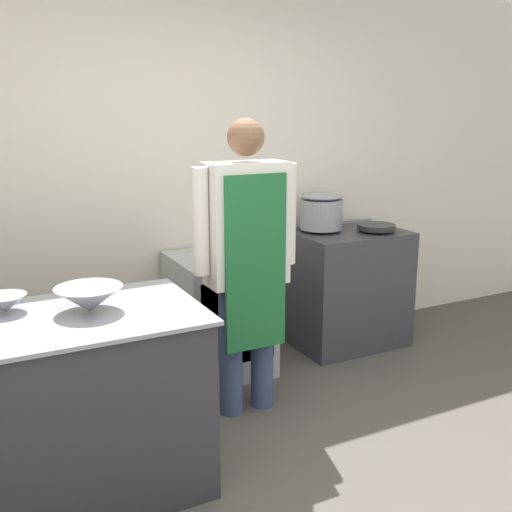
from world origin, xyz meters
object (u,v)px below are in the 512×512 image
at_px(stove, 347,288).
at_px(person_cook, 247,251).
at_px(mixing_bowl, 89,299).
at_px(saute_pan, 376,227).
at_px(stock_pot, 321,211).
at_px(fridge_unit, 219,314).

distance_m(stove, person_cook, 1.42).
relative_size(mixing_bowl, saute_pan, 1.08).
bearing_deg(person_cook, mixing_bowl, -160.81).
height_order(stove, stock_pot, stock_pot).
distance_m(stove, mixing_bowl, 2.39).
bearing_deg(stock_pot, fridge_unit, -173.46).
bearing_deg(person_cook, fridge_unit, 81.95).
bearing_deg(mixing_bowl, fridge_unit, 41.91).
relative_size(person_cook, stock_pot, 5.46).
xyz_separation_m(fridge_unit, mixing_bowl, (-1.06, -0.95, 0.54)).
height_order(stock_pot, saute_pan, stock_pot).
height_order(fridge_unit, mixing_bowl, mixing_bowl).
xyz_separation_m(mixing_bowl, saute_pan, (2.30, 0.84, -0.02)).
bearing_deg(fridge_unit, saute_pan, -5.00).
height_order(person_cook, stock_pot, person_cook).
xyz_separation_m(fridge_unit, saute_pan, (1.24, -0.11, 0.52)).
relative_size(stove, person_cook, 0.52).
xyz_separation_m(person_cook, saute_pan, (1.33, 0.50, -0.06)).
bearing_deg(stock_pot, stove, -29.45).
distance_m(stock_pot, saute_pan, 0.43).
bearing_deg(mixing_bowl, stock_pot, 28.38).
relative_size(stove, fridge_unit, 1.11).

